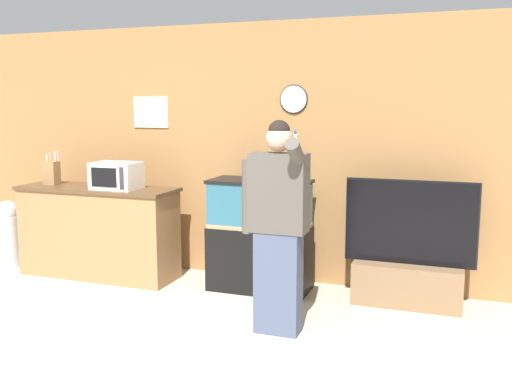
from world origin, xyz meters
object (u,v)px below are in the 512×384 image
Objects in this scene: microwave at (116,176)px; knife_block at (52,173)px; aquarium_on_stand at (260,235)px; trash_bin at (9,233)px; person_standing at (277,224)px; tv_on_stand at (408,269)px; counter_island at (99,232)px.

knife_block is at bearing 177.42° from microwave.
aquarium_on_stand is 1.46× the size of trash_bin.
person_standing is 2.26× the size of trash_bin.
microwave is 2.97m from tv_on_stand.
knife_block is 0.31× the size of tv_on_stand.
counter_island is 1.58× the size of aquarium_on_stand.
aquarium_on_stand is (1.74, 0.15, 0.07)m from counter_island.
knife_block reaches higher than trash_bin.
tv_on_stand is at bearing 4.92° from microwave.
knife_block reaches higher than aquarium_on_stand.
microwave is 0.40× the size of tv_on_stand.
microwave is 0.62× the size of trash_bin.
tv_on_stand is at bearing 2.57° from aquarium_on_stand.
trash_bin is at bearing -177.38° from knife_block.
counter_island is at bearing -175.17° from aquarium_on_stand.
counter_island is at bearing 172.11° from microwave.
person_standing is at bearing -12.89° from trash_bin.
counter_island is 1.74m from aquarium_on_stand.
person_standing reaches higher than knife_block.
person_standing reaches higher than tv_on_stand.
tv_on_stand is at bearing 3.15° from trash_bin.
trash_bin is (-3.38, 0.77, -0.49)m from person_standing.
trash_bin is at bearing -176.56° from aquarium_on_stand.
tv_on_stand reaches higher than counter_island.
person_standing is at bearing -132.13° from tv_on_stand.
aquarium_on_stand is 0.64× the size of person_standing.
tv_on_stand is at bearing 3.83° from counter_island.
knife_block reaches higher than microwave.
knife_block is (-0.83, 0.04, -0.01)m from microwave.
aquarium_on_stand is at bearing -177.43° from tv_on_stand.
tv_on_stand is (3.69, 0.21, -0.74)m from knife_block.
person_standing reaches higher than counter_island.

